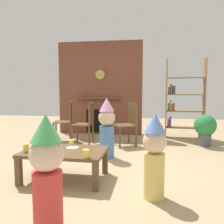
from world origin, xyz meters
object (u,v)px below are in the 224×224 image
at_px(paper_cup_near_left, 26,148).
at_px(paper_plate_rear, 73,148).
at_px(paper_plate_front, 39,147).
at_px(child_with_cone_hat, 47,172).
at_px(paper_cup_near_right, 86,154).
at_px(child_in_pink, 154,154).
at_px(bookshelf, 182,101).
at_px(coffee_table, 64,154).
at_px(dining_chair_middle, 87,121).
at_px(dining_chair_right, 129,121).
at_px(paper_cup_center, 71,143).
at_px(child_by_the_chairs, 107,126).
at_px(paper_cup_far_left, 35,149).
at_px(dining_chair_left, 67,119).
at_px(potted_plant_tall, 205,127).
at_px(birthday_cake_slice, 54,145).

xyz_separation_m(paper_cup_near_left, paper_plate_rear, (0.52, 0.28, -0.05)).
distance_m(paper_plate_front, child_with_cone_hat, 1.41).
distance_m(paper_cup_near_left, child_with_cone_hat, 1.22).
xyz_separation_m(paper_cup_near_right, child_in_pink, (0.78, -0.08, 0.06)).
distance_m(bookshelf, coffee_table, 3.52).
distance_m(paper_cup_near_right, paper_plate_front, 0.85).
distance_m(dining_chair_middle, dining_chair_right, 0.88).
bearing_deg(paper_cup_near_right, paper_plate_rear, 128.17).
distance_m(coffee_table, paper_cup_center, 0.27).
bearing_deg(dining_chair_right, dining_chair_middle, -23.90).
distance_m(paper_cup_near_right, child_by_the_chairs, 1.30).
bearing_deg(dining_chair_middle, paper_cup_far_left, 85.43).
distance_m(paper_cup_near_left, dining_chair_middle, 2.03).
height_order(paper_cup_far_left, paper_plate_rear, paper_cup_far_left).
bearing_deg(dining_chair_left, paper_cup_near_left, 82.93).
bearing_deg(paper_cup_far_left, potted_plant_tall, 42.70).
height_order(coffee_table, child_with_cone_hat, child_with_cone_hat).
distance_m(coffee_table, child_in_pink, 1.22).
xyz_separation_m(bookshelf, paper_cup_near_left, (-2.31, -3.10, -0.45)).
height_order(child_by_the_chairs, dining_chair_left, child_by_the_chairs).
bearing_deg(dining_chair_right, child_in_pink, 72.24).
distance_m(child_by_the_chairs, dining_chair_left, 1.60).
relative_size(coffee_table, potted_plant_tall, 1.61).
relative_size(coffee_table, child_by_the_chairs, 1.03).
bearing_deg(paper_cup_far_left, bookshelf, 55.21).
xyz_separation_m(paper_cup_near_right, dining_chair_middle, (-0.58, 2.12, 0.07)).
height_order(paper_cup_near_right, dining_chair_right, dining_chair_right).
bearing_deg(child_with_cone_hat, paper_plate_front, 15.20).
relative_size(child_with_cone_hat, child_by_the_chairs, 0.96).
bearing_deg(child_in_pink, birthday_cake_slice, -1.87).
xyz_separation_m(coffee_table, paper_cup_center, (0.01, 0.24, 0.10)).
relative_size(child_with_cone_hat, child_in_pink, 1.07).
height_order(paper_cup_near_left, paper_plate_front, paper_cup_near_left).
distance_m(birthday_cake_slice, dining_chair_right, 2.03).
relative_size(bookshelf, birthday_cake_slice, 19.00).
xyz_separation_m(paper_cup_center, paper_plate_front, (-0.41, -0.16, -0.04)).
bearing_deg(paper_plate_rear, potted_plant_tall, 43.50).
distance_m(paper_plate_rear, dining_chair_left, 2.20).
distance_m(paper_cup_far_left, child_by_the_chairs, 1.40).
relative_size(paper_cup_near_right, child_by_the_chairs, 0.09).
bearing_deg(potted_plant_tall, child_in_pink, -113.34).
xyz_separation_m(coffee_table, child_with_cone_hat, (0.29, -1.13, 0.20)).
bearing_deg(bookshelf, dining_chair_right, -139.96).
height_order(paper_cup_near_right, dining_chair_middle, dining_chair_middle).
distance_m(paper_plate_front, dining_chair_middle, 1.78).
bearing_deg(paper_plate_rear, paper_cup_near_left, -152.23).
bearing_deg(paper_cup_near_right, paper_cup_near_left, 172.60).
bearing_deg(potted_plant_tall, paper_plate_front, -141.74).
bearing_deg(paper_cup_near_left, coffee_table, 19.86).
bearing_deg(paper_cup_far_left, dining_chair_middle, 86.98).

